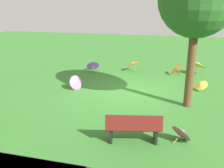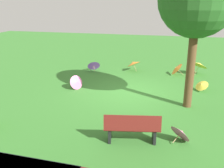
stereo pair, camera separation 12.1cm
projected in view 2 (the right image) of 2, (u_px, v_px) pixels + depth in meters
name	position (u px, v px, depth m)	size (l,w,h in m)	color
ground	(131.00, 93.00, 11.42)	(40.00, 40.00, 0.00)	#387A2D
park_bench	(132.00, 128.00, 7.31)	(1.66, 0.78, 0.90)	maroon
parasol_yellow_0	(199.00, 64.00, 14.11)	(1.27, 1.27, 0.86)	tan
parasol_orange_0	(133.00, 63.00, 14.84)	(1.08, 1.09, 0.73)	tan
parasol_pink_0	(181.00, 133.00, 7.42)	(0.79, 0.78, 0.58)	tan
parasol_yellow_2	(201.00, 85.00, 11.56)	(0.79, 0.79, 0.52)	tan
parasol_orange_1	(176.00, 68.00, 14.04)	(0.78, 0.83, 0.70)	tan
parasol_purple_0	(94.00, 65.00, 15.02)	(0.90, 0.83, 0.66)	tan
parasol_pink_1	(77.00, 82.00, 11.82)	(0.69, 0.75, 0.66)	tan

